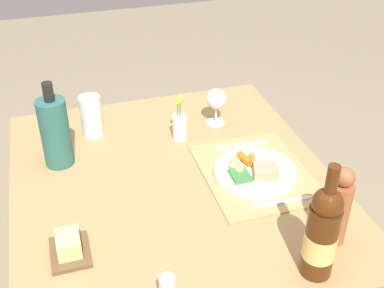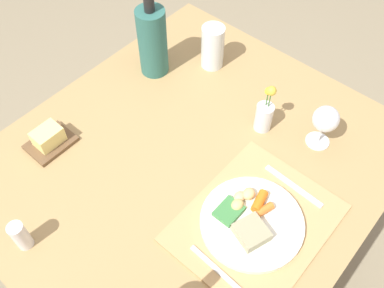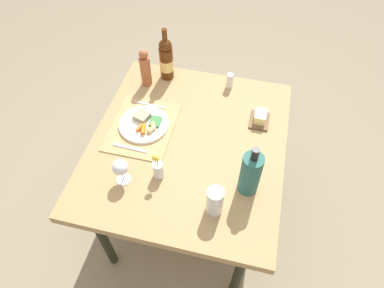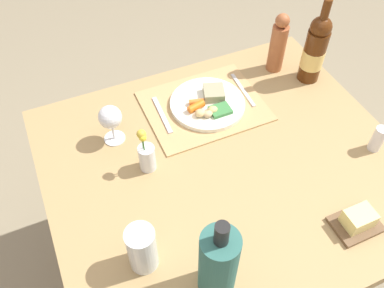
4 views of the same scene
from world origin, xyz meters
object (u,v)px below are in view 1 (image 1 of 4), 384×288
(dining_table, at_px, (174,198))
(water_tumbler, at_px, (92,118))
(fork, at_px, (281,202))
(butter_dish, at_px, (69,247))
(dinner_plate, at_px, (254,171))
(flower_vase, at_px, (180,124))
(cooler_bottle, at_px, (55,132))
(wine_glass, at_px, (216,100))
(pepper_mill, at_px, (339,207))
(wine_bottle, at_px, (322,233))
(knife, at_px, (242,145))

(dining_table, distance_m, water_tumbler, 0.42)
(fork, distance_m, butter_dish, 0.61)
(dinner_plate, xyz_separation_m, water_tumbler, (0.40, 0.45, 0.05))
(dining_table, bearing_deg, fork, -126.54)
(butter_dish, bearing_deg, dining_table, -56.19)
(fork, distance_m, flower_vase, 0.47)
(cooler_bottle, bearing_deg, water_tumbler, -41.27)
(wine_glass, xyz_separation_m, pepper_mill, (-0.67, -0.10, 0.01))
(dining_table, xyz_separation_m, fork, (-0.20, -0.27, 0.08))
(flower_vase, relative_size, wine_bottle, 0.51)
(fork, bearing_deg, cooler_bottle, 58.97)
(wine_bottle, bearing_deg, wine_glass, 0.20)
(water_tumbler, bearing_deg, cooler_bottle, 138.73)
(knife, height_order, wine_glass, wine_glass)
(dinner_plate, bearing_deg, cooler_bottle, 66.61)
(dinner_plate, relative_size, cooler_bottle, 0.90)
(wine_bottle, bearing_deg, cooler_bottle, 40.89)
(dining_table, distance_m, dinner_plate, 0.27)
(knife, distance_m, flower_vase, 0.23)
(wine_glass, distance_m, cooler_bottle, 0.58)
(cooler_bottle, distance_m, flower_vase, 0.42)
(dinner_plate, bearing_deg, butter_dish, 106.53)
(fork, relative_size, flower_vase, 1.11)
(wine_glass, relative_size, flower_vase, 0.84)
(dining_table, xyz_separation_m, butter_dish, (-0.23, 0.34, 0.09))
(dining_table, relative_size, knife, 6.11)
(water_tumbler, bearing_deg, pepper_mill, -142.84)
(dinner_plate, distance_m, flower_vase, 0.33)
(wine_glass, relative_size, wine_bottle, 0.43)
(pepper_mill, bearing_deg, wine_bottle, 131.31)
(fork, xyz_separation_m, wine_glass, (0.49, 0.03, 0.09))
(wine_glass, height_order, wine_bottle, wine_bottle)
(wine_glass, relative_size, butter_dish, 1.07)
(butter_dish, bearing_deg, flower_vase, -42.81)
(dining_table, xyz_separation_m, water_tumbler, (0.34, 0.20, 0.14))
(dining_table, height_order, cooler_bottle, cooler_bottle)
(dining_table, distance_m, cooler_bottle, 0.43)
(water_tumbler, xyz_separation_m, wine_bottle, (-0.81, -0.45, 0.06))
(fork, bearing_deg, flower_vase, 25.95)
(butter_dish, xyz_separation_m, flower_vase, (0.46, -0.42, 0.03))
(pepper_mill, bearing_deg, water_tumbler, 37.16)
(dinner_plate, distance_m, cooler_bottle, 0.64)
(flower_vase, bearing_deg, pepper_mill, -157.07)
(wine_glass, height_order, cooler_bottle, cooler_bottle)
(fork, height_order, knife, same)
(dining_table, relative_size, wine_bottle, 3.42)
(dinner_plate, relative_size, flower_vase, 1.59)
(cooler_bottle, height_order, pepper_mill, cooler_bottle)
(dining_table, distance_m, flower_vase, 0.28)
(flower_vase, xyz_separation_m, wine_bottle, (-0.69, -0.16, 0.07))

